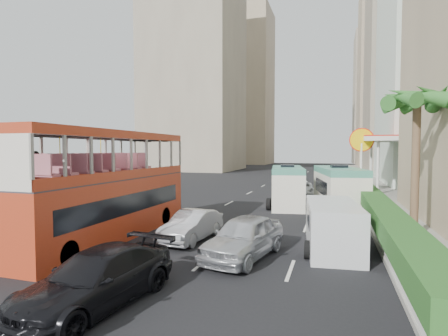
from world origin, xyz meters
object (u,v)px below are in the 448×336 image
at_px(panel_van_far, 337,187).
at_px(car_silver_lane_a, 192,240).
at_px(palm_tree, 415,167).
at_px(car_silver_lane_b, 244,257).
at_px(van_asset, 300,196).
at_px(panel_van_near, 332,226).
at_px(double_decker_bus, 108,185).
at_px(minibus_near, 287,187).
at_px(minibus_far, 339,191).
at_px(car_black, 98,305).
at_px(shell_station, 397,165).

bearing_deg(panel_van_far, car_silver_lane_a, -114.41).
bearing_deg(palm_tree, car_silver_lane_b, -143.87).
relative_size(van_asset, panel_van_near, 1.02).
xyz_separation_m(double_decker_bus, minibus_near, (6.91, 12.05, -1.07)).
xyz_separation_m(van_asset, minibus_far, (3.16, -8.00, 1.51)).
bearing_deg(panel_van_near, car_silver_lane_b, -153.01).
xyz_separation_m(car_black, palm_tree, (9.63, 10.31, 3.38)).
distance_m(car_silver_lane_b, palm_tree, 9.19).
height_order(panel_van_near, palm_tree, palm_tree).
bearing_deg(palm_tree, panel_van_near, -141.26).
bearing_deg(panel_van_far, palm_tree, -81.82).
bearing_deg(car_silver_lane_a, panel_van_near, 8.21).
xyz_separation_m(car_black, minibus_far, (6.36, 16.26, 1.51)).
distance_m(panel_van_near, palm_tree, 5.23).
height_order(double_decker_bus, panel_van_far, double_decker_bus).
xyz_separation_m(car_silver_lane_a, car_black, (0.21, -7.06, 0.00)).
bearing_deg(minibus_near, shell_station, 41.54).
distance_m(van_asset, minibus_near, 6.09).
height_order(van_asset, shell_station, shell_station).
relative_size(minibus_near, panel_van_near, 1.33).
xyz_separation_m(car_silver_lane_b, car_black, (-2.73, -5.27, 0.00)).
bearing_deg(double_decker_bus, palm_tree, 16.16).
relative_size(car_silver_lane_b, shell_station, 0.59).
xyz_separation_m(car_silver_lane_a, panel_van_far, (6.53, 18.02, 0.89)).
distance_m(car_silver_lane_a, panel_van_near, 6.31).
height_order(car_silver_lane_b, minibus_near, minibus_near).
xyz_separation_m(panel_van_far, shell_station, (5.52, 4.23, 1.86)).
bearing_deg(panel_van_near, car_black, -135.12).
relative_size(van_asset, palm_tree, 0.79).
xyz_separation_m(car_silver_lane_a, panel_van_near, (6.22, 0.34, 0.99)).
distance_m(car_black, panel_van_far, 25.87).
height_order(car_silver_lane_a, car_silver_lane_b, car_silver_lane_b).
height_order(minibus_near, panel_van_far, minibus_near).
bearing_deg(shell_station, minibus_near, -129.70).
height_order(car_black, panel_van_far, panel_van_far).
bearing_deg(van_asset, car_silver_lane_a, -108.05).
xyz_separation_m(car_silver_lane_b, panel_van_near, (3.28, 2.13, 0.99)).
bearing_deg(minibus_near, palm_tree, -58.24).
bearing_deg(shell_station, car_silver_lane_b, -110.74).
bearing_deg(car_black, palm_tree, 54.78).
relative_size(panel_van_near, shell_station, 0.62).
bearing_deg(car_silver_lane_b, car_silver_lane_a, 159.96).
distance_m(minibus_near, palm_tree, 10.77).
xyz_separation_m(double_decker_bus, shell_station, (16.00, 23.00, 0.22)).
distance_m(double_decker_bus, minibus_far, 14.52).
height_order(minibus_far, panel_van_near, minibus_far).
xyz_separation_m(double_decker_bus, minibus_far, (10.53, 9.95, -1.02)).
xyz_separation_m(car_black, van_asset, (3.20, 24.26, 0.00)).
bearing_deg(car_silver_lane_a, palm_tree, 23.34).
bearing_deg(minibus_far, van_asset, 100.82).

